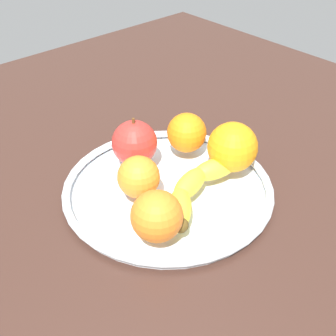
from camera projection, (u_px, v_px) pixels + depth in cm
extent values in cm
cube|color=#3A241D|center=(168.00, 203.00, 71.40)|extent=(126.36, 126.36, 4.00)
cylinder|color=silver|center=(168.00, 192.00, 70.04)|extent=(30.59, 30.59, 0.60)
torus|color=silver|center=(168.00, 187.00, 69.51)|extent=(31.86, 31.86, 1.20)
ellipsoid|color=yellow|center=(215.00, 169.00, 69.61)|extent=(8.34, 5.04, 3.20)
ellipsoid|color=yellow|center=(190.00, 184.00, 66.61)|extent=(8.37, 5.25, 3.20)
ellipsoid|color=yellow|center=(180.00, 207.00, 62.39)|extent=(7.66, 7.87, 3.20)
ellipsoid|color=brown|center=(180.00, 225.00, 59.55)|extent=(3.00, 2.99, 2.24)
sphere|color=red|center=(134.00, 143.00, 71.75)|extent=(7.24, 7.24, 7.24)
cylinder|color=#593819|center=(133.00, 122.00, 69.50)|extent=(0.44, 0.44, 1.20)
sphere|color=orange|center=(157.00, 216.00, 58.24)|extent=(6.86, 6.86, 6.86)
sphere|color=orange|center=(139.00, 177.00, 65.48)|extent=(6.19, 6.19, 6.19)
sphere|color=orange|center=(187.00, 133.00, 74.90)|extent=(6.52, 6.52, 6.52)
sphere|color=orange|center=(232.00, 147.00, 70.26)|extent=(7.81, 7.81, 7.81)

